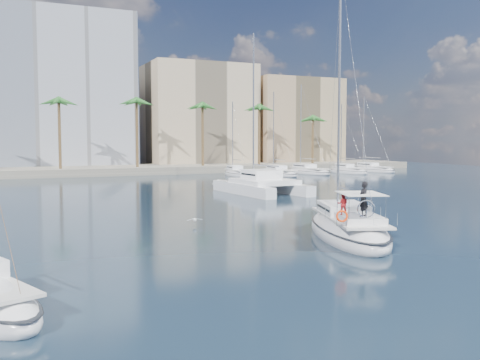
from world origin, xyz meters
name	(u,v)px	position (x,y,z in m)	size (l,w,h in m)	color
ground	(247,234)	(0.00, 0.00, 0.00)	(160.00, 160.00, 0.00)	black
quay	(91,170)	(0.00, 61.00, 0.60)	(120.00, 14.00, 1.20)	gray
building_modern	(8,92)	(-12.00, 73.00, 14.00)	(42.00, 16.00, 28.00)	silver
building_beige	(199,117)	(22.00, 70.00, 10.00)	(20.00, 14.00, 20.00)	tan
building_tan_right	(293,123)	(42.00, 68.00, 9.00)	(18.00, 12.00, 18.00)	tan
palm_centre	(94,110)	(0.00, 57.00, 10.28)	(3.60, 3.60, 12.30)	brown
palm_right	(285,114)	(34.00, 57.00, 10.28)	(3.60, 3.60, 12.30)	brown
main_sloop	(348,229)	(4.92, -3.47, 0.53)	(7.33, 11.96, 16.94)	white
catamaran	(262,183)	(11.71, 21.43, 1.14)	(6.59, 12.02, 17.04)	white
seagull	(194,220)	(-1.78, 4.47, 0.37)	(1.11, 0.48, 0.20)	silver
moored_yacht_a	(237,176)	(20.00, 47.00, 0.00)	(2.72, 9.35, 11.90)	white
moored_yacht_b	(279,176)	(26.50, 45.00, 0.00)	(3.14, 10.78, 13.72)	white
moored_yacht_c	(308,174)	(33.00, 47.00, 0.00)	(3.55, 12.21, 15.54)	white
moored_yacht_d	(348,173)	(39.50, 45.00, 0.00)	(2.72, 9.35, 11.90)	white
moored_yacht_e	(372,172)	(46.00, 47.00, 0.00)	(3.14, 10.78, 13.72)	white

